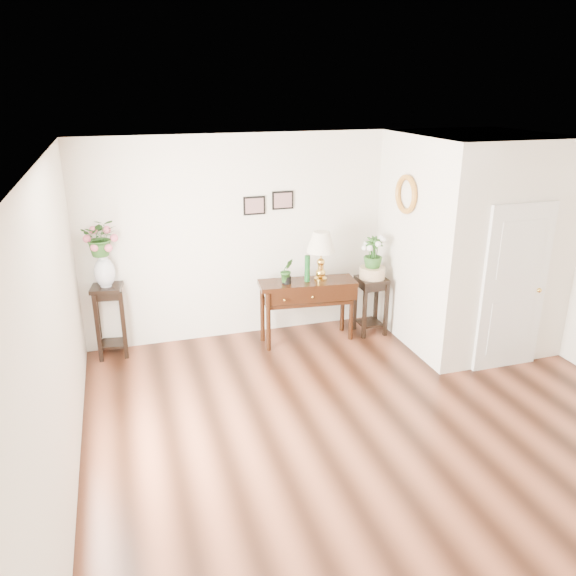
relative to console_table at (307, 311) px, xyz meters
name	(u,v)px	position (x,y,z in m)	size (l,w,h in m)	color
floor	(380,426)	(0.05, -2.24, -0.44)	(6.00, 5.50, 0.02)	brown
ceiling	(398,155)	(0.05, -2.24, 2.36)	(6.00, 5.50, 0.02)	white
wall_back	(299,234)	(0.05, 0.51, 0.96)	(6.00, 0.02, 2.80)	silver
wall_left	(57,342)	(-2.95, -2.24, 0.96)	(0.02, 5.50, 2.80)	silver
partition	(469,240)	(2.15, -0.47, 0.96)	(1.80, 1.95, 2.80)	silver
door	(514,288)	(2.15, -1.47, 0.61)	(0.90, 0.05, 2.10)	silver
art_print_left	(254,206)	(-0.60, 0.49, 1.41)	(0.30, 0.02, 0.25)	black
art_print_right	(283,200)	(-0.20, 0.49, 1.46)	(0.30, 0.02, 0.25)	black
wall_ornament	(406,194)	(1.21, -0.34, 1.61)	(0.51, 0.51, 0.07)	#BD882D
console_table	(307,311)	(0.00, 0.00, 0.00)	(1.31, 0.44, 0.87)	black
table_lamp	(321,255)	(0.19, 0.00, 0.79)	(0.39, 0.39, 0.68)	gold
green_vase	(307,269)	(0.00, 0.00, 0.61)	(0.07, 0.07, 0.36)	#12471C
potted_plant	(287,272)	(-0.29, 0.00, 0.60)	(0.18, 0.14, 0.33)	#224D1B
plant_stand_a	(110,321)	(-2.60, 0.33, 0.05)	(0.38, 0.38, 0.97)	black
porcelain_vase	(104,269)	(-2.60, 0.33, 0.75)	(0.26, 0.26, 0.45)	silver
lily_arrangement	(100,237)	(-2.60, 0.33, 1.17)	(0.43, 0.37, 0.48)	#224D1B
plant_stand_b	(370,305)	(0.95, -0.02, -0.02)	(0.39, 0.39, 0.83)	black
ceramic_bowl	(372,272)	(0.95, -0.02, 0.47)	(0.36, 0.36, 0.16)	beige
narcissus	(373,254)	(0.95, -0.02, 0.75)	(0.26, 0.26, 0.47)	#224D1B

